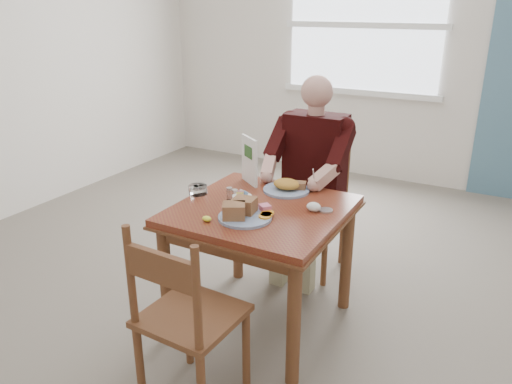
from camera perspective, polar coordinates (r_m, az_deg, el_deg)
The scene contains 16 objects.
floor at distance 3.14m, azimuth 0.54°, elevation -14.45°, with size 6.00×6.00×0.00m, color slate.
wall_back at distance 5.42m, azimuth 16.36°, elevation 15.63°, with size 5.50×5.50×0.00m, color silver.
lemon_wedge at distance 2.61m, azimuth -5.64°, elevation -3.06°, with size 0.05×0.04×0.03m, color #F8FF35.
napkin at distance 2.73m, azimuth 6.61°, elevation -1.70°, with size 0.08×0.07×0.05m, color white.
metal_dish at distance 2.75m, azimuth 7.97°, elevation -2.09°, with size 0.08×0.08×0.01m, color silver.
window at distance 5.48m, azimuth 12.24°, elevation 18.13°, with size 1.72×0.04×1.42m.
table at distance 2.82m, azimuth 0.58°, elevation -3.81°, with size 0.92×0.92×0.75m.
chair_far at distance 3.55m, azimuth 6.65°, elevation -1.43°, with size 0.42×0.42×0.95m.
chair_near at distance 2.35m, azimuth -8.06°, elevation -14.11°, with size 0.44×0.44×0.95m.
diner at distance 3.36m, azimuth 6.30°, elevation 3.31°, with size 0.53×0.56×1.39m.
near_plate at distance 2.63m, azimuth -1.48°, elevation -2.27°, with size 0.37×0.37×0.09m.
far_plate at distance 3.01m, azimuth 3.61°, elevation 0.61°, with size 0.35×0.35×0.08m.
caddy at distance 2.80m, azimuth -1.61°, elevation -0.92°, with size 0.13×0.13×0.08m.
shakers at distance 2.85m, azimuth -2.75°, elevation -0.31°, with size 0.08×0.05×0.08m.
creamer at distance 2.98m, azimuth -6.66°, elevation 0.28°, with size 0.13×0.13×0.05m.
menu at distance 3.10m, azimuth -0.76°, elevation 3.64°, with size 0.17×0.13×0.30m.
Camera 1 is at (1.21, -2.27, 1.82)m, focal length 35.00 mm.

